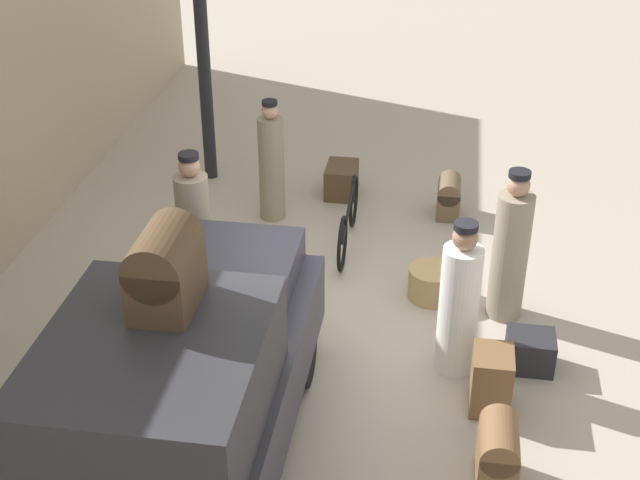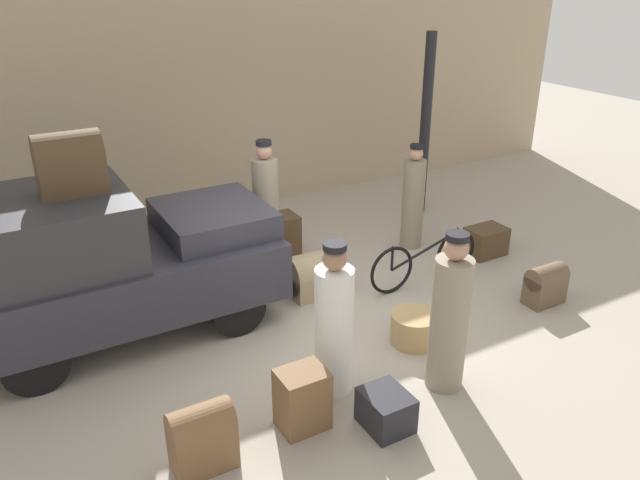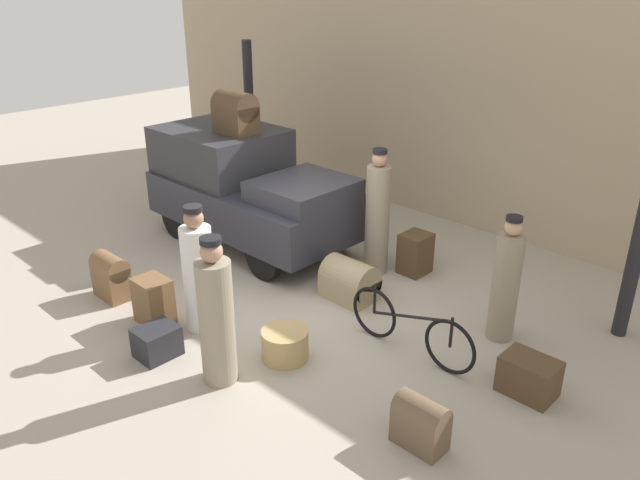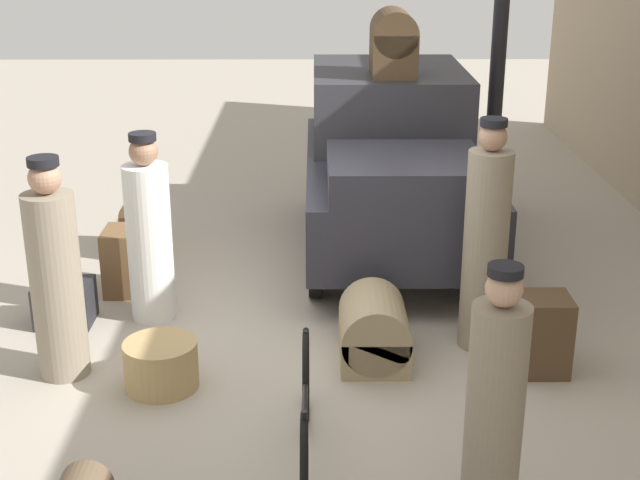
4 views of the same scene
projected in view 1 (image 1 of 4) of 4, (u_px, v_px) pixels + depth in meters
ground_plane at (336, 328)px, 9.43m from camera, size 30.00×30.00×0.00m
canopy_pillar_right at (205, 75)px, 11.88m from camera, size 0.18×0.18×3.00m
truck at (184, 378)px, 7.22m from camera, size 3.52×1.73×1.78m
bicycle at (348, 221)px, 10.78m from camera, size 1.74×0.04×0.70m
wicker_basket at (433, 283)px, 9.87m from camera, size 0.55×0.55×0.36m
porter_with_bicycle at (195, 242)px, 9.28m from camera, size 0.35×0.35×1.88m
porter_lifting_near_truck at (459, 305)px, 8.49m from camera, size 0.38×0.38×1.64m
conductor_in_dark_uniform at (510, 252)px, 9.28m from camera, size 0.38×0.38×1.71m
porter_carrying_trunk at (271, 165)px, 11.22m from camera, size 0.33×0.33×1.60m
trunk_umber_medium at (530, 351)px, 8.78m from camera, size 0.40×0.47×0.37m
suitcase_tan_flat at (177, 263)px, 9.99m from camera, size 0.38×0.43×0.61m
trunk_large_brown at (449, 195)px, 11.51m from camera, size 0.51×0.29×0.53m
trunk_wicker_pale at (498, 453)px, 7.34m from camera, size 0.54×0.33×0.64m
suitcase_black_upright at (491, 380)px, 8.20m from camera, size 0.45×0.37×0.61m
trunk_barrel_dark at (284, 286)px, 9.70m from camera, size 0.71×0.53×0.56m
suitcase_small_leather at (341, 180)px, 12.04m from camera, size 0.57×0.41×0.42m
trunk_on_truck_roof at (165, 268)px, 6.49m from camera, size 0.66×0.44×0.65m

